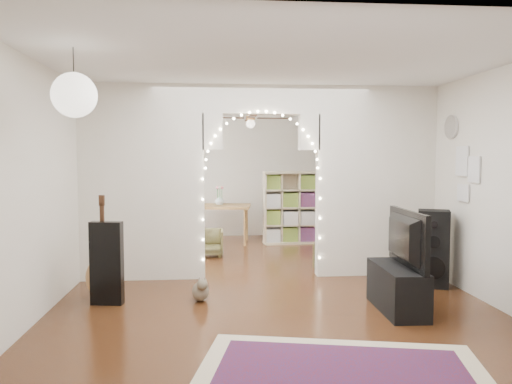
{
  "coord_description": "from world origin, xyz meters",
  "views": [
    {
      "loc": [
        -0.67,
        -7.0,
        1.7
      ],
      "look_at": [
        -0.05,
        0.3,
        1.19
      ],
      "focal_mm": 35.0,
      "sensor_mm": 36.0,
      "label": 1
    }
  ],
  "objects": [
    {
      "name": "floor",
      "position": [
        0.0,
        0.0,
        0.0
      ],
      "size": [
        7.5,
        7.5,
        0.0
      ],
      "primitive_type": "plane",
      "color": "black",
      "rests_on": "ground"
    },
    {
      "name": "ceiling",
      "position": [
        0.0,
        0.0,
        2.7
      ],
      "size": [
        5.0,
        7.5,
        0.02
      ],
      "primitive_type": "cube",
      "color": "white",
      "rests_on": "wall_back"
    },
    {
      "name": "wall_back",
      "position": [
        0.0,
        3.75,
        1.35
      ],
      "size": [
        5.0,
        0.02,
        2.7
      ],
      "primitive_type": "cube",
      "color": "silver",
      "rests_on": "floor"
    },
    {
      "name": "wall_front",
      "position": [
        0.0,
        -3.75,
        1.35
      ],
      "size": [
        5.0,
        0.02,
        2.7
      ],
      "primitive_type": "cube",
      "color": "silver",
      "rests_on": "floor"
    },
    {
      "name": "wall_left",
      "position": [
        -2.5,
        0.0,
        1.35
      ],
      "size": [
        0.02,
        7.5,
        2.7
      ],
      "primitive_type": "cube",
      "color": "silver",
      "rests_on": "floor"
    },
    {
      "name": "wall_right",
      "position": [
        2.5,
        0.0,
        1.35
      ],
      "size": [
        0.02,
        7.5,
        2.7
      ],
      "primitive_type": "cube",
      "color": "silver",
      "rests_on": "floor"
    },
    {
      "name": "divider_wall",
      "position": [
        0.0,
        0.0,
        1.42
      ],
      "size": [
        5.0,
        0.2,
        2.7
      ],
      "color": "silver",
      "rests_on": "floor"
    },
    {
      "name": "fairy_lights",
      "position": [
        0.0,
        -0.13,
        1.55
      ],
      "size": [
        1.64,
        0.04,
        1.6
      ],
      "primitive_type": null,
      "color": "#FFEABF",
      "rests_on": "divider_wall"
    },
    {
      "name": "window",
      "position": [
        -2.47,
        1.8,
        1.5
      ],
      "size": [
        0.04,
        1.2,
        1.4
      ],
      "primitive_type": "cube",
      "color": "white",
      "rests_on": "wall_left"
    },
    {
      "name": "wall_clock",
      "position": [
        2.48,
        -0.6,
        2.1
      ],
      "size": [
        0.03,
        0.31,
        0.31
      ],
      "primitive_type": "cylinder",
      "rotation": [
        0.0,
        1.57,
        0.0
      ],
      "color": "white",
      "rests_on": "wall_right"
    },
    {
      "name": "picture_frames",
      "position": [
        2.48,
        -1.0,
        1.5
      ],
      "size": [
        0.02,
        0.5,
        0.7
      ],
      "primitive_type": null,
      "color": "white",
      "rests_on": "wall_right"
    },
    {
      "name": "paper_lantern",
      "position": [
        -1.9,
        -2.4,
        2.25
      ],
      "size": [
        0.4,
        0.4,
        0.4
      ],
      "primitive_type": "sphere",
      "color": "white",
      "rests_on": "ceiling"
    },
    {
      "name": "ceiling_fan",
      "position": [
        0.0,
        2.0,
        2.4
      ],
      "size": [
        1.1,
        1.1,
        0.3
      ],
      "primitive_type": null,
      "color": "#CF8F45",
      "rests_on": "ceiling"
    },
    {
      "name": "area_rug",
      "position": [
        0.3,
        -3.4,
        0.01
      ],
      "size": [
        2.59,
        2.15,
        0.02
      ],
      "primitive_type": "cube",
      "rotation": [
        0.0,
        0.0,
        -0.21
      ],
      "color": "maroon",
      "rests_on": "floor"
    },
    {
      "name": "guitar_case",
      "position": [
        -1.9,
        -1.21,
        0.48
      ],
      "size": [
        0.38,
        0.18,
        0.96
      ],
      "primitive_type": "cube",
      "rotation": [
        0.0,
        0.0,
        -0.15
      ],
      "color": "black",
      "rests_on": "floor"
    },
    {
      "name": "acoustic_guitar",
      "position": [
        -2.0,
        -0.97,
        0.46
      ],
      "size": [
        0.44,
        0.2,
        1.06
      ],
      "rotation": [
        0.0,
        0.0,
        -0.14
      ],
      "color": "tan",
      "rests_on": "floor"
    },
    {
      "name": "tabby_cat",
      "position": [
        -0.83,
        -1.17,
        0.13
      ],
      "size": [
        0.26,
        0.48,
        0.31
      ],
      "rotation": [
        0.0,
        0.0,
        0.18
      ],
      "color": "brown",
      "rests_on": "floor"
    },
    {
      "name": "floor_speaker",
      "position": [
        2.2,
        -0.75,
        0.5
      ],
      "size": [
        0.49,
        0.46,
        1.01
      ],
      "rotation": [
        0.0,
        0.0,
        -0.4
      ],
      "color": "black",
      "rests_on": "floor"
    },
    {
      "name": "media_console",
      "position": [
        1.35,
        -1.73,
        0.25
      ],
      "size": [
        0.42,
        1.01,
        0.5
      ],
      "primitive_type": "cube",
      "rotation": [
        0.0,
        0.0,
        -0.02
      ],
      "color": "black",
      "rests_on": "floor"
    },
    {
      "name": "tv",
      "position": [
        1.35,
        -1.73,
        0.81
      ],
      "size": [
        0.16,
        1.08,
        0.62
      ],
      "primitive_type": "imported",
      "rotation": [
        0.0,
        0.0,
        1.55
      ],
      "color": "black",
      "rests_on": "media_console"
    },
    {
      "name": "bookcase",
      "position": [
        1.0,
        2.7,
        0.71
      ],
      "size": [
        1.41,
        0.51,
        1.42
      ],
      "primitive_type": "cube",
      "rotation": [
        0.0,
        0.0,
        0.12
      ],
      "color": "beige",
      "rests_on": "floor"
    },
    {
      "name": "dining_table",
      "position": [
        -0.56,
        2.83,
        0.68
      ],
      "size": [
        1.29,
        0.94,
        0.76
      ],
      "rotation": [
        0.0,
        0.0,
        -0.12
      ],
      "color": "brown",
      "rests_on": "floor"
    },
    {
      "name": "flower_vase",
      "position": [
        -0.56,
        2.83,
        0.85
      ],
      "size": [
        0.2,
        0.2,
        0.19
      ],
      "primitive_type": "imported",
      "rotation": [
        0.0,
        0.0,
        -0.12
      ],
      "color": "white",
      "rests_on": "dining_table"
    },
    {
      "name": "dining_chair_left",
      "position": [
        -0.76,
        1.54,
        0.23
      ],
      "size": [
        0.5,
        0.52,
        0.46
      ],
      "primitive_type": "imported",
      "rotation": [
        0.0,
        0.0,
        -0.02
      ],
      "color": "brown",
      "rests_on": "floor"
    },
    {
      "name": "dining_chair_right",
      "position": [
        1.08,
        0.35,
        0.21
      ],
      "size": [
        0.59,
        0.6,
        0.43
      ],
      "primitive_type": "imported",
      "rotation": [
        0.0,
        0.0,
        -0.36
      ],
      "color": "brown",
      "rests_on": "floor"
    }
  ]
}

